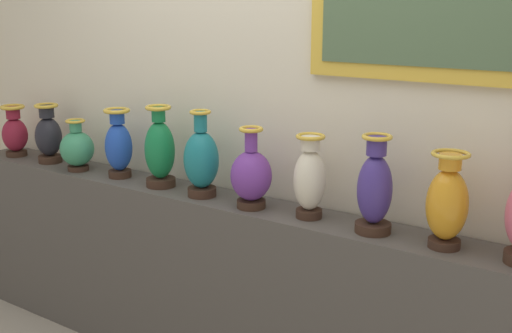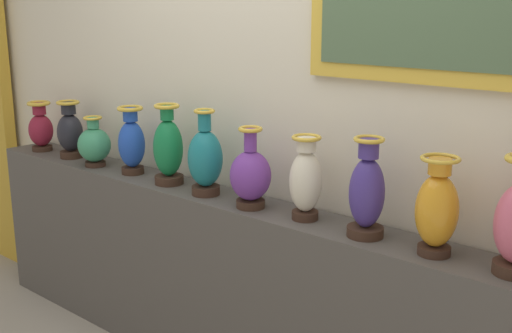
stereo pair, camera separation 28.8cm
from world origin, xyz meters
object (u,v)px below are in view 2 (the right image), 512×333
Objects in this scene: vase_onyx at (70,132)px; vase_sapphire at (132,142)px; vase_emerald at (168,149)px; vase_teal at (205,159)px; vase_ivory at (306,180)px; vase_jade at (94,144)px; vase_burgundy at (41,128)px; vase_violet at (251,175)px; vase_amber at (437,209)px; vase_indigo at (367,193)px.

vase_sapphire is (0.57, 0.00, 0.02)m from vase_onyx.
vase_emerald is 0.99× the size of vase_teal.
vase_jade is at bearing -178.65° from vase_ivory.
vase_onyx is (0.30, 0.01, 0.01)m from vase_burgundy.
vase_emerald is at bearing 177.43° from vase_teal.
vase_ivory is (0.85, 0.01, -0.01)m from vase_emerald.
vase_violet is 0.28m from vase_ivory.
vase_sapphire is at bearing 178.00° from vase_violet.
vase_sapphire reaches higher than vase_jade.
vase_emerald is 1.11× the size of vase_amber.
vase_burgundy is 0.85× the size of vase_ivory.
vase_onyx is 2.31m from vase_amber.
vase_onyx is 0.92× the size of vase_amber.
vase_jade is (0.28, -0.03, -0.03)m from vase_onyx.
vase_ivory is (0.58, 0.02, -0.00)m from vase_teal.
vase_ivory is (1.72, 0.00, 0.02)m from vase_onyx.
vase_violet is 0.92× the size of vase_indigo.
vase_sapphire is 0.87m from vase_violet.
vase_violet is 1.00× the size of vase_amber.
vase_teal is 1.14× the size of vase_ivory.
vase_burgundy is at bearing 179.90° from vase_teal.
vase_burgundy is 1.17m from vase_emerald.
vase_teal is (0.28, -0.01, -0.01)m from vase_emerald.
vase_indigo reaches higher than vase_jade.
vase_teal is (0.57, -0.02, 0.00)m from vase_sapphire.
vase_amber is (1.17, 0.01, -0.00)m from vase_teal.
vase_indigo is at bearing -0.23° from vase_onyx.
vase_ivory reaches higher than vase_burgundy.
vase_jade is (0.58, -0.02, -0.02)m from vase_burgundy.
vase_sapphire is 0.88× the size of vase_teal.
vase_teal is 1.17m from vase_amber.
vase_amber is (2.61, 0.00, 0.03)m from vase_burgundy.
vase_emerald reaches higher than vase_sapphire.
vase_emerald reaches higher than vase_ivory.
vase_amber is at bearing 0.34° from vase_teal.
vase_sapphire is 1.46m from vase_indigo.
vase_amber is at bearing -1.06° from vase_ivory.
vase_onyx reaches higher than vase_burgundy.
vase_onyx is 0.92× the size of vase_violet.
vase_onyx is 0.83× the size of vase_emerald.
vase_violet is at bearing -174.00° from vase_ivory.
vase_onyx is 0.85× the size of vase_indigo.
vase_onyx is 0.28m from vase_jade.
vase_onyx is 0.93× the size of vase_sapphire.
vase_violet is (0.87, -0.03, -0.02)m from vase_sapphire.
vase_amber is (1.45, -0.01, -0.01)m from vase_emerald.
vase_indigo is at bearing -2.10° from vase_ivory.
vase_jade is 2.04m from vase_amber.
vase_jade is at bearing -173.17° from vase_sapphire.
vase_indigo is at bearing 0.11° from vase_burgundy.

